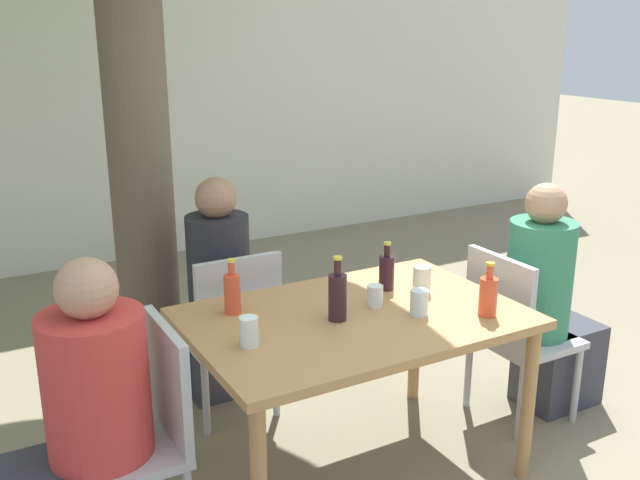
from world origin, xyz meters
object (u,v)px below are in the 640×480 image
person_seated_2 (214,302)px  person_seated_0 (78,435)px  soda_bottle_0 (232,292)px  patio_chair_2 (232,326)px  drinking_glass_1 (375,296)px  drinking_glass_0 (419,302)px  drinking_glass_2 (249,332)px  dining_table_front (354,332)px  wine_bottle_1 (338,296)px  soda_bottle_3 (488,295)px  person_seated_1 (548,311)px  drinking_glass_3 (422,280)px  patio_chair_0 (142,427)px  patio_chair_1 (513,328)px  wine_bottle_2 (387,271)px

person_seated_2 → person_seated_0: bearing=46.6°
person_seated_2 → soda_bottle_0: (-0.16, -0.67, 0.31)m
patio_chair_2 → drinking_glass_1: (0.41, -0.67, 0.31)m
drinking_glass_0 → drinking_glass_2: 0.75m
dining_table_front → wine_bottle_1: wine_bottle_1 is taller
drinking_glass_2 → soda_bottle_3: bearing=-12.3°
person_seated_1 → wine_bottle_1: 1.30m
patio_chair_2 → person_seated_1: person_seated_1 is taller
dining_table_front → drinking_glass_3: size_ratio=11.00×
soda_bottle_0 → person_seated_0: bearing=-159.8°
drinking_glass_2 → dining_table_front: bearing=7.5°
drinking_glass_0 → patio_chair_0: bearing=173.2°
patio_chair_0 → person_seated_2: bearing=145.0°
patio_chair_1 → drinking_glass_3: 0.63m
soda_bottle_3 → patio_chair_2: bearing=127.6°
wine_bottle_2 → dining_table_front: bearing=-147.5°
drinking_glass_1 → wine_bottle_1: bearing=-167.0°
person_seated_1 → wine_bottle_1: (-1.26, -0.02, 0.33)m
drinking_glass_0 → drinking_glass_2: (-0.75, 0.07, 0.00)m
person_seated_0 → person_seated_1: 2.33m
patio_chair_2 → drinking_glass_2: bearing=73.0°
drinking_glass_1 → person_seated_1: bearing=-1.9°
dining_table_front → drinking_glass_0: 0.31m
person_seated_0 → patio_chair_0: bearing=90.0°
wine_bottle_2 → drinking_glass_1: (-0.16, -0.15, -0.04)m
dining_table_front → wine_bottle_2: 0.38m
patio_chair_1 → person_seated_0: (-2.10, -0.00, 0.04)m
soda_bottle_3 → drinking_glass_0: soda_bottle_3 is taller
soda_bottle_3 → drinking_glass_3: (-0.08, 0.35, -0.03)m
wine_bottle_2 → patio_chair_0: bearing=-171.5°
dining_table_front → person_seated_0: (-1.16, -0.00, -0.14)m
wine_bottle_2 → drinking_glass_2: wine_bottle_2 is taller
patio_chair_0 → drinking_glass_0: size_ratio=8.05×
person_seated_1 → soda_bottle_0: 1.66m
patio_chair_2 → soda_bottle_3: (0.76, -0.99, 0.36)m
wine_bottle_2 → soda_bottle_3: 0.51m
soda_bottle_3 → drinking_glass_2: (-1.00, 0.22, -0.03)m
person_seated_0 → drinking_glass_2: size_ratio=10.19×
dining_table_front → drinking_glass_3: 0.43m
patio_chair_1 → wine_bottle_2: wine_bottle_2 is taller
drinking_glass_3 → patio_chair_1: bearing=-6.9°
person_seated_0 → dining_table_front: bearing=90.0°
patio_chair_0 → person_seated_0: size_ratio=0.75×
patio_chair_0 → drinking_glass_3: (1.33, 0.06, 0.33)m
patio_chair_1 → wine_bottle_1: wine_bottle_1 is taller
person_seated_2 → drinking_glass_1: 1.02m
patio_chair_0 → soda_bottle_0: size_ratio=3.69×
drinking_glass_1 → drinking_glass_3: bearing=6.0°
person_seated_1 → wine_bottle_1: size_ratio=4.41×
soda_bottle_3 → person_seated_2: bearing=122.0°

